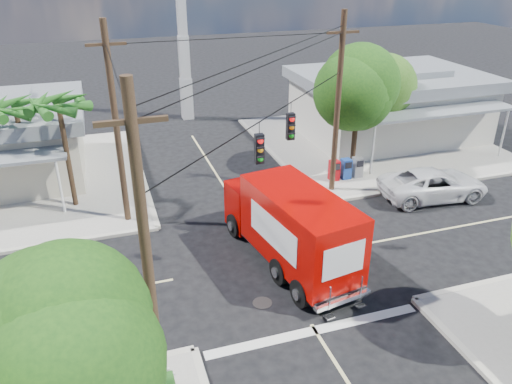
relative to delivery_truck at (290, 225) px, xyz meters
name	(u,v)px	position (x,y,z in m)	size (l,w,h in m)	color
ground	(271,261)	(-0.68, 0.21, -1.66)	(120.00, 120.00, 0.00)	black
sidewalk_ne	(372,142)	(10.20, 11.09, -1.59)	(14.12, 14.12, 0.14)	#9C978D
sidewalk_nw	(9,187)	(-11.56, 11.09, -1.59)	(14.12, 14.12, 0.14)	#9C978D
road_markings	(284,282)	(-0.68, -1.26, -1.66)	(32.00, 32.00, 0.01)	beige
building_ne	(389,102)	(11.82, 12.17, 0.66)	(11.80, 10.20, 4.50)	beige
radio_tower	(183,41)	(-0.18, 20.21, 3.98)	(0.80, 0.80, 17.00)	silver
tree_sw_front	(71,342)	(-7.67, -7.33, 2.67)	(3.88, 3.78, 6.03)	#422D1C
tree_ne_front	(359,91)	(6.53, 6.97, 3.10)	(4.21, 4.14, 6.66)	#422D1C
tree_ne_back	(380,88)	(9.13, 9.17, 2.52)	(3.77, 3.66, 5.82)	#422D1C
palm_nw_front	(59,107)	(-8.18, 7.71, 3.38)	(3.01, 3.08, 5.59)	#422D1C
palm_nw_back	(15,110)	(-10.18, 9.21, 3.01)	(3.01, 3.08, 5.19)	#422D1C
utility_poles	(220,144)	(-2.27, 1.81, 3.01)	(12.00, 10.68, 9.00)	#473321
vending_boxes	(346,169)	(5.82, 6.41, -0.97)	(1.90, 0.50, 1.10)	#9E070D
delivery_truck	(290,225)	(0.00, 0.00, 0.00)	(3.49, 7.82, 3.27)	black
parked_car	(434,184)	(9.04, 3.15, -0.91)	(2.51, 5.44, 1.51)	silver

